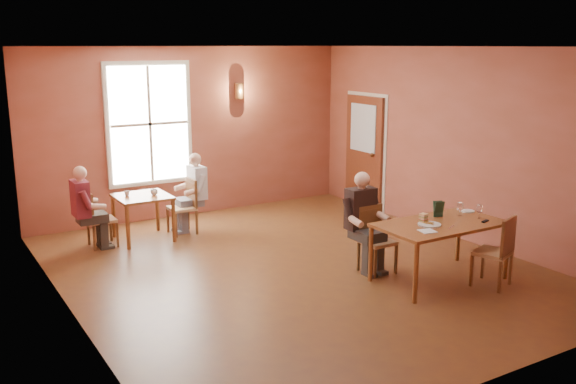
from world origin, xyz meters
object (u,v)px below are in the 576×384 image
diner_main (380,226)px  chair_diner_white (182,207)px  diner_maroon (99,207)px  chair_diner_maroon (102,219)px  diner_white (183,196)px  chair_empty (493,251)px  chair_diner_main (378,240)px  main_table (439,251)px  second_table (143,218)px

diner_main → chair_diner_white: size_ratio=1.46×
chair_diner_white → diner_maroon: size_ratio=0.72×
chair_diner_white → chair_diner_maroon: size_ratio=1.03×
diner_white → diner_maroon: size_ratio=1.00×
chair_empty → chair_diner_main: bearing=109.1°
chair_diner_maroon → diner_maroon: size_ratio=0.70×
chair_diner_main → chair_diner_maroon: bearing=-47.2°
main_table → second_table: 4.63m
diner_white → diner_maroon: diner_white is taller
chair_diner_main → chair_empty: 1.48m
diner_main → diner_white: 3.48m
second_table → chair_diner_maroon: bearing=180.0°
diner_main → chair_diner_maroon: size_ratio=1.51×
chair_diner_main → chair_diner_maroon: 4.22m
chair_diner_white → diner_white: diner_white is taller
diner_main → chair_empty: (0.94, -1.12, -0.19)m
second_table → diner_maroon: bearing=180.0°
diner_main → second_table: diner_main is taller
chair_diner_white → chair_diner_maroon: (-1.30, 0.00, -0.01)m
diner_white → diner_maroon: 1.36m
diner_main → diner_maroon: diner_main is taller
chair_empty → chair_diner_white: (-2.50, 4.25, -0.02)m
chair_diner_main → chair_diner_white: chair_diner_main is taller
chair_diner_white → chair_diner_maroon: bearing=90.0°
main_table → second_table: (-2.71, 3.75, -0.03)m
main_table → chair_diner_white: (-2.06, 3.75, 0.06)m
chair_diner_white → second_table: bearing=90.0°
main_table → diner_main: size_ratio=1.27×
main_table → diner_maroon: bearing=132.2°
chair_diner_white → diner_maroon: bearing=90.0°
main_table → chair_empty: bearing=-49.0°
chair_diner_main → diner_maroon: diner_maroon is taller
main_table → diner_maroon: size_ratio=1.33×
diner_main → diner_maroon: 4.26m
main_table → chair_diner_main: chair_diner_main is taller
second_table → diner_white: bearing=0.0°
chair_diner_white → chair_empty: bearing=-149.5°
second_table → chair_empty: bearing=-53.4°
main_table → diner_main: 0.84m
chair_diner_main → main_table: bearing=127.6°
chair_empty → chair_diner_maroon: size_ratio=1.07×
chair_diner_white → diner_main: bearing=-153.4°
diner_main → chair_diner_maroon: bearing=-47.5°
second_table → chair_diner_maroon: chair_diner_maroon is taller
main_table → chair_diner_maroon: bearing=131.9°
diner_white → main_table: bearing=-151.5°
main_table → chair_empty: (0.44, -0.50, 0.07)m
diner_main → chair_empty: bearing=129.9°
main_table → chair_diner_white: 4.28m
second_table → chair_diner_white: size_ratio=0.91×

